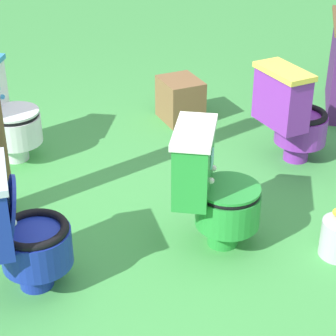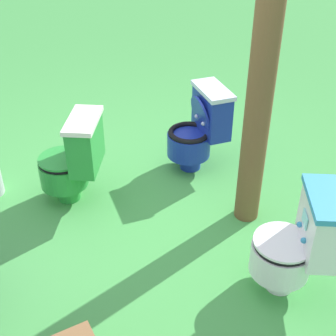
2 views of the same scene
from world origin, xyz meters
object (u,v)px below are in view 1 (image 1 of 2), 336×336
object	(u,v)px
toilet_purple	(292,114)
small_crate	(180,100)
toilet_blue	(15,229)
toilet_green	(213,188)
toilet_white	(1,112)

from	to	relation	value
toilet_purple	small_crate	world-z (taller)	toilet_purple
toilet_blue	toilet_green	bearing A→B (deg)	95.77
toilet_white	small_crate	xyz separation A→B (m)	(1.20, 0.81, -0.20)
toilet_purple	toilet_white	size ratio (longest dim) A/B	1.00
toilet_blue	toilet_white	distance (m)	1.49
toilet_blue	small_crate	bearing A→B (deg)	141.83
toilet_green	toilet_white	bearing A→B (deg)	-117.03
toilet_purple	toilet_blue	bearing A→B (deg)	-77.21
toilet_blue	toilet_green	distance (m)	1.09
toilet_blue	toilet_purple	xyz separation A→B (m)	(1.48, 1.56, 0.00)
toilet_green	toilet_white	size ratio (longest dim) A/B	1.00
toilet_blue	small_crate	size ratio (longest dim) A/B	2.03
toilet_blue	toilet_green	world-z (taller)	same
toilet_blue	toilet_purple	distance (m)	2.15
toilet_blue	toilet_green	xyz separation A→B (m)	(0.97, 0.51, -0.00)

